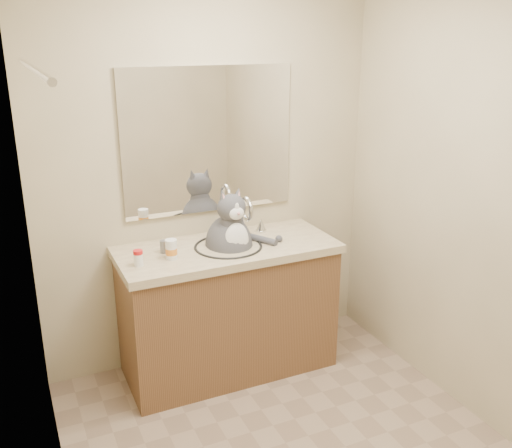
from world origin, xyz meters
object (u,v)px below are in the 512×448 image
Objects in this scene: cat at (230,241)px; pill_bottle_redcap at (138,258)px; grey_canister at (164,247)px; pill_bottle_orange at (171,250)px.

cat is 6.22× the size of pill_bottle_redcap.
pill_bottle_redcap is 0.23m from grey_canister.
pill_bottle_redcap is (-0.59, -0.09, 0.02)m from cat.
pill_bottle_redcap is at bearing -173.19° from pill_bottle_orange.
pill_bottle_orange is at bearing 6.81° from pill_bottle_redcap.
pill_bottle_orange is at bearing -84.00° from grey_canister.
pill_bottle_orange is 0.11m from grey_canister.
pill_bottle_redcap reaches higher than grey_canister.
pill_bottle_redcap is 0.20m from pill_bottle_orange.
cat is 0.40m from grey_canister.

